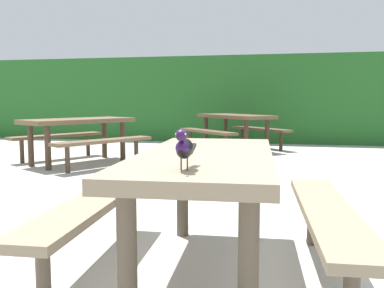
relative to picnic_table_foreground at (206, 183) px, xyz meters
The scene contains 6 objects.
ground_plane 0.61m from the picnic_table_foreground, 16.47° to the right, with size 60.00×60.00×0.00m, color #B7B5AD.
hedge_wall 8.99m from the picnic_table_foreground, 88.53° to the left, with size 28.00×2.33×2.12m, color #235B23.
picnic_table_foreground is the anchor object (origin of this frame).
bird_grackle 0.70m from the picnic_table_foreground, 88.10° to the right, with size 0.07×0.29×0.18m.
picnic_table_mid_right 4.89m from the picnic_table_foreground, 126.02° to the left, with size 2.31×2.32×0.74m.
picnic_table_far_centre 6.41m from the picnic_table_foreground, 95.10° to the left, with size 2.40×2.40×0.74m.
Camera 1 is at (0.22, -2.34, 1.05)m, focal length 39.43 mm.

